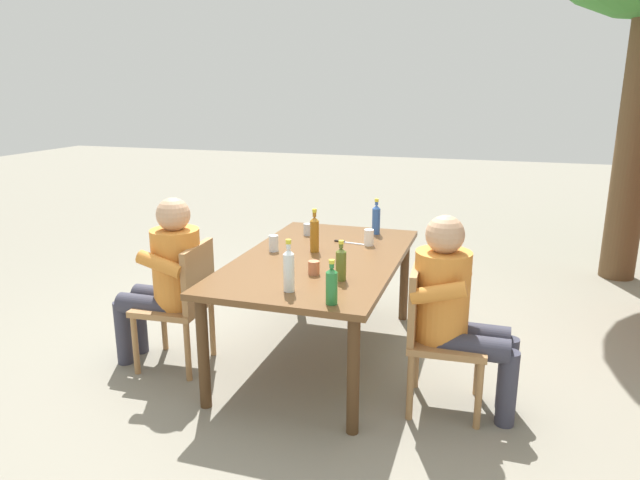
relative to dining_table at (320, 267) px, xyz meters
The scene contains 17 objects.
ground_plane 0.67m from the dining_table, ahead, with size 24.00×24.00×0.00m, color gray.
dining_table is the anchor object (origin of this frame).
chair_far_right 0.95m from the dining_table, 63.17° to the left, with size 0.46×0.46×0.87m.
chair_near_right 0.95m from the dining_table, 63.66° to the right, with size 0.46×0.46×0.87m.
person_in_white_shirt 1.03m from the dining_table, 66.12° to the left, with size 0.47×0.61×1.18m.
person_in_plaid_shirt 1.03m from the dining_table, 66.12° to the right, with size 0.47×0.61×1.18m.
bottle_clear 0.73m from the dining_table, ahead, with size 0.06×0.06×0.30m.
bottle_amber 0.25m from the dining_table, 146.09° to the right, with size 0.06×0.06×0.31m.
bottle_olive 0.53m from the dining_table, 31.93° to the left, with size 0.06×0.06×0.25m.
bottle_blue 0.80m from the dining_table, 162.60° to the left, with size 0.06×0.06×0.28m.
bottle_green 0.90m from the dining_table, 21.46° to the left, with size 0.06×0.06×0.25m.
cup_steel 0.62m from the dining_table, 153.45° to the right, with size 0.07×0.07×0.09m, color #B2B7BC.
cup_glass 0.38m from the dining_table, 95.79° to the right, with size 0.07×0.07×0.12m, color silver.
cup_white 0.48m from the dining_table, 146.74° to the left, with size 0.07×0.07×0.12m, color white.
cup_terracotta 0.39m from the dining_table, 11.56° to the left, with size 0.07×0.07×0.08m, color #BC6B47.
table_knife 0.42m from the dining_table, 168.24° to the left, with size 0.06×0.24×0.01m.
backpack_by_near_side 1.42m from the dining_table, 162.62° to the right, with size 0.31×0.24×0.41m.
Camera 1 is at (3.59, 1.13, 1.87)m, focal length 32.20 mm.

